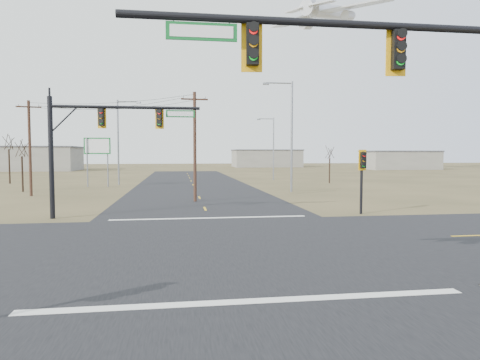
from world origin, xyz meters
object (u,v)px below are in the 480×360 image
(utility_pole_near, at_px, (195,145))
(streetlight_a, at_px, (289,130))
(mast_arm_near, at_px, (414,87))
(pedestal_signal_ne, at_px, (363,167))
(bare_tree_c, at_px, (330,152))
(utility_pole_far, at_px, (30,146))
(streetlight_b, at_px, (272,145))
(streetlight_c, at_px, (120,137))
(highway_sign, at_px, (97,152))
(bare_tree_a, at_px, (22,148))
(bare_tree_b, at_px, (9,142))
(mast_arm_far, at_px, (100,131))

(utility_pole_near, distance_m, streetlight_a, 12.73)
(mast_arm_near, height_order, pedestal_signal_ne, mast_arm_near)
(mast_arm_near, distance_m, bare_tree_c, 46.54)
(mast_arm_near, xyz_separation_m, utility_pole_far, (-20.10, 31.46, -1.11))
(mast_arm_near, xyz_separation_m, bare_tree_c, (13.91, 44.38, -1.55))
(streetlight_b, height_order, streetlight_c, streetlight_c)
(mast_arm_near, bearing_deg, highway_sign, 116.83)
(utility_pole_near, distance_m, utility_pole_far, 16.66)
(highway_sign, xyz_separation_m, bare_tree_c, (29.84, 2.28, 0.03))
(bare_tree_a, height_order, bare_tree_c, bare_tree_a)
(bare_tree_c, bearing_deg, utility_pole_far, -159.20)
(streetlight_a, height_order, streetlight_c, streetlight_a)
(highway_sign, bearing_deg, bare_tree_b, 154.11)
(utility_pole_near, bearing_deg, bare_tree_b, 132.97)
(mast_arm_near, bearing_deg, bare_tree_c, 78.70)
(mast_arm_far, relative_size, utility_pole_near, 1.02)
(utility_pole_near, height_order, highway_sign, utility_pole_near)
(mast_arm_near, bearing_deg, utility_pole_near, 107.71)
(mast_arm_near, height_order, streetlight_b, streetlight_b)
(utility_pole_near, xyz_separation_m, streetlight_c, (-8.66, 20.90, 1.37))
(bare_tree_b, height_order, bare_tree_c, bare_tree_b)
(streetlight_c, distance_m, bare_tree_a, 12.63)
(utility_pole_far, bearing_deg, mast_arm_near, -57.43)
(streetlight_a, bearing_deg, streetlight_b, 88.70)
(highway_sign, xyz_separation_m, bare_tree_b, (-12.71, 7.67, 1.42))
(pedestal_signal_ne, bearing_deg, streetlight_b, 77.78)
(bare_tree_a, xyz_separation_m, bare_tree_c, (36.40, 8.02, -0.39))
(highway_sign, height_order, bare_tree_b, bare_tree_b)
(pedestal_signal_ne, distance_m, streetlight_a, 17.00)
(streetlight_c, distance_m, bare_tree_b, 15.62)
(mast_arm_near, distance_m, streetlight_a, 32.46)
(utility_pole_near, relative_size, streetlight_c, 0.83)
(streetlight_a, bearing_deg, mast_arm_near, -92.43)
(mast_arm_near, relative_size, bare_tree_c, 2.15)
(utility_pole_near, distance_m, bare_tree_a, 21.18)
(pedestal_signal_ne, bearing_deg, bare_tree_c, 65.18)
(pedestal_signal_ne, height_order, utility_pole_near, utility_pole_near)
(utility_pole_near, bearing_deg, bare_tree_a, 145.61)
(mast_arm_far, bearing_deg, highway_sign, 116.09)
(streetlight_b, bearing_deg, streetlight_c, -148.97)
(mast_arm_near, distance_m, bare_tree_a, 42.77)
(streetlight_a, distance_m, streetlight_c, 22.91)
(pedestal_signal_ne, bearing_deg, streetlight_a, 83.04)
(mast_arm_far, distance_m, streetlight_a, 22.56)
(utility_pole_near, xyz_separation_m, highway_sign, (-10.91, 17.69, -0.52))
(mast_arm_far, bearing_deg, pedestal_signal_ne, 12.26)
(utility_pole_near, relative_size, bare_tree_b, 1.29)
(mast_arm_near, bearing_deg, pedestal_signal_ne, 76.39)
(mast_arm_near, relative_size, utility_pole_far, 1.29)
(bare_tree_a, bearing_deg, pedestal_signal_ne, -36.84)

